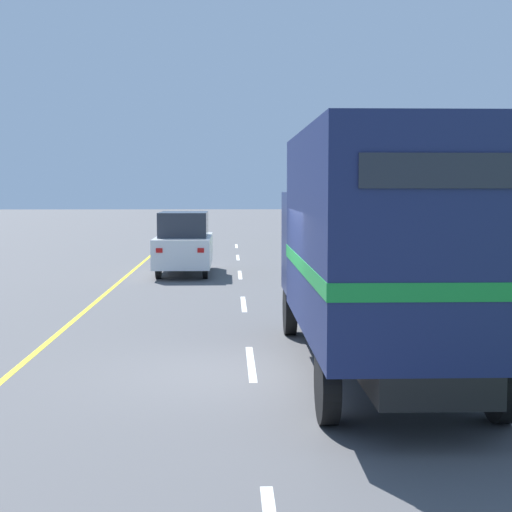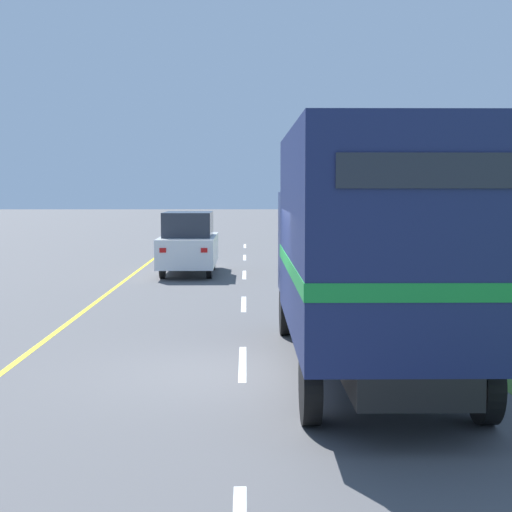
% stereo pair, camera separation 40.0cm
% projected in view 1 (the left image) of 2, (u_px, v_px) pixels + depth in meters
% --- Properties ---
extents(ground_plane, '(200.00, 200.00, 0.00)m').
position_uv_depth(ground_plane, '(252.00, 373.00, 12.00)').
color(ground_plane, '#515154').
extents(edge_line_yellow, '(0.12, 64.62, 0.01)m').
position_uv_depth(edge_line_yellow, '(133.00, 270.00, 27.32)').
color(edge_line_yellow, yellow).
rests_on(edge_line_yellow, ground).
extents(centre_dash_near, '(0.12, 2.60, 0.01)m').
position_uv_depth(centre_dash_near, '(251.00, 363.00, 12.70)').
color(centre_dash_near, white).
rests_on(centre_dash_near, ground).
extents(centre_dash_mid_a, '(0.12, 2.60, 0.01)m').
position_uv_depth(centre_dash_mid_a, '(244.00, 304.00, 19.27)').
color(centre_dash_mid_a, white).
rests_on(centre_dash_mid_a, ground).
extents(centre_dash_mid_b, '(0.12, 2.60, 0.01)m').
position_uv_depth(centre_dash_mid_b, '(240.00, 275.00, 25.84)').
color(centre_dash_mid_b, white).
rests_on(centre_dash_mid_b, ground).
extents(centre_dash_far, '(0.12, 2.60, 0.01)m').
position_uv_depth(centre_dash_far, '(238.00, 258.00, 32.42)').
color(centre_dash_far, white).
rests_on(centre_dash_far, ground).
extents(centre_dash_farthest, '(0.12, 2.60, 0.01)m').
position_uv_depth(centre_dash_farthest, '(236.00, 246.00, 38.99)').
color(centre_dash_farthest, white).
rests_on(centre_dash_farthest, ground).
extents(horse_trailer_truck, '(2.46, 7.85, 3.62)m').
position_uv_depth(horse_trailer_truck, '(379.00, 244.00, 11.60)').
color(horse_trailer_truck, black).
rests_on(horse_trailer_truck, ground).
extents(lead_car_white, '(1.80, 4.56, 2.07)m').
position_uv_depth(lead_car_white, '(184.00, 243.00, 26.02)').
color(lead_car_white, black).
rests_on(lead_car_white, ground).
extents(highway_sign, '(2.19, 0.09, 2.96)m').
position_uv_depth(highway_sign, '(473.00, 228.00, 19.44)').
color(highway_sign, '#9E9EA3').
rests_on(highway_sign, ground).
extents(roadside_tree_mid, '(3.04, 3.04, 4.51)m').
position_uv_depth(roadside_tree_mid, '(464.00, 186.00, 34.10)').
color(roadside_tree_mid, '#4C3823').
rests_on(roadside_tree_mid, ground).
extents(roadside_tree_far, '(3.48, 3.48, 4.85)m').
position_uv_depth(roadside_tree_far, '(409.00, 184.00, 41.01)').
color(roadside_tree_far, '#4C3823').
rests_on(roadside_tree_far, ground).
extents(delineator_post, '(0.08, 0.08, 0.95)m').
position_uv_depth(delineator_post, '(479.00, 320.00, 13.87)').
color(delineator_post, white).
rests_on(delineator_post, ground).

